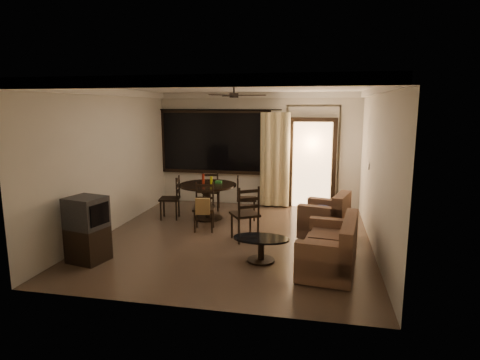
% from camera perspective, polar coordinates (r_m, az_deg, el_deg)
% --- Properties ---
extents(ground, '(5.50, 5.50, 0.00)m').
position_cam_1_polar(ground, '(7.68, -0.82, -8.22)').
color(ground, '#7F6651').
rests_on(ground, ground).
extents(room_shell, '(5.50, 6.70, 5.50)m').
position_cam_1_polar(room_shell, '(8.96, 5.32, 6.36)').
color(room_shell, beige).
rests_on(room_shell, ground).
extents(dining_table, '(1.25, 1.25, 1.00)m').
position_cam_1_polar(dining_table, '(8.84, -4.58, -1.64)').
color(dining_table, black).
rests_on(dining_table, ground).
extents(dining_chair_west, '(0.49, 0.49, 0.95)m').
position_cam_1_polar(dining_chair_west, '(9.03, -9.86, -3.68)').
color(dining_chair_west, black).
rests_on(dining_chair_west, ground).
extents(dining_chair_east, '(0.49, 0.49, 0.95)m').
position_cam_1_polar(dining_chair_east, '(8.87, 0.84, -3.78)').
color(dining_chair_east, black).
rests_on(dining_chair_east, ground).
extents(dining_chair_south, '(0.49, 0.54, 0.95)m').
position_cam_1_polar(dining_chair_south, '(8.08, -5.13, -5.06)').
color(dining_chair_south, black).
rests_on(dining_chair_south, ground).
extents(dining_chair_north, '(0.49, 0.49, 0.95)m').
position_cam_1_polar(dining_chair_north, '(9.67, -4.11, -2.61)').
color(dining_chair_north, black).
rests_on(dining_chair_north, ground).
extents(tv_cabinet, '(0.64, 0.60, 1.05)m').
position_cam_1_polar(tv_cabinet, '(6.87, -20.89, -6.56)').
color(tv_cabinet, black).
rests_on(tv_cabinet, ground).
extents(sofa, '(0.96, 1.55, 0.78)m').
position_cam_1_polar(sofa, '(6.33, 12.97, -9.62)').
color(sofa, '#4D3023').
rests_on(sofa, ground).
extents(armchair, '(1.01, 1.01, 0.83)m').
position_cam_1_polar(armchair, '(7.85, 12.27, -5.42)').
color(armchair, '#4D3023').
rests_on(armchair, ground).
extents(coffee_table, '(0.90, 0.54, 0.39)m').
position_cam_1_polar(coffee_table, '(6.50, 3.01, -9.28)').
color(coffee_table, black).
rests_on(coffee_table, ground).
extents(side_chair, '(0.64, 0.64, 1.05)m').
position_cam_1_polar(side_chair, '(7.47, 0.72, -6.27)').
color(side_chair, black).
rests_on(side_chair, ground).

